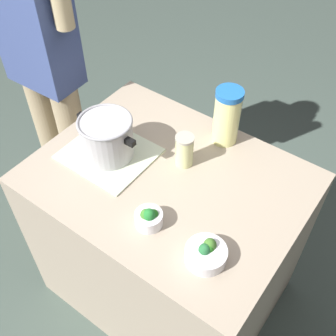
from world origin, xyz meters
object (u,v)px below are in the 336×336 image
object	(u,v)px
lemonade_pitcher	(227,116)
mason_jar	(184,150)
broccoli_bowl_front	(149,218)
person_cook	(45,68)
cooking_pot	(107,137)
broccoli_bowl_center	(206,253)

from	to	relation	value
lemonade_pitcher	mason_jar	size ratio (longest dim) A/B	1.79
broccoli_bowl_front	person_cook	xyz separation A→B (m)	(0.91, -0.36, 0.05)
lemonade_pitcher	mason_jar	distance (m)	0.23
cooking_pot	mason_jar	xyz separation A→B (m)	(-0.27, -0.14, -0.03)
cooking_pot	broccoli_bowl_front	xyz separation A→B (m)	(-0.34, 0.17, -0.06)
cooking_pot	mason_jar	bearing A→B (deg)	-152.83
lemonade_pitcher	broccoli_bowl_front	xyz separation A→B (m)	(-0.01, 0.53, -0.09)
lemonade_pitcher	mason_jar	world-z (taller)	lemonade_pitcher
mason_jar	broccoli_bowl_center	size ratio (longest dim) A/B	1.00
cooking_pot	lemonade_pitcher	size ratio (longest dim) A/B	1.14
broccoli_bowl_front	broccoli_bowl_center	xyz separation A→B (m)	(-0.24, -0.00, -0.00)
cooking_pot	broccoli_bowl_center	distance (m)	0.61
mason_jar	broccoli_bowl_front	bearing A→B (deg)	102.51
cooking_pot	lemonade_pitcher	bearing A→B (deg)	-133.07
cooking_pot	broccoli_bowl_center	bearing A→B (deg)	163.30
cooking_pot	broccoli_bowl_front	bearing A→B (deg)	153.15
cooking_pot	person_cook	world-z (taller)	person_cook
lemonade_pitcher	person_cook	size ratio (longest dim) A/B	0.14
broccoli_bowl_center	person_cook	bearing A→B (deg)	-17.67
cooking_pot	mason_jar	world-z (taller)	cooking_pot
broccoli_bowl_center	cooking_pot	bearing A→B (deg)	-16.70
mason_jar	person_cook	distance (m)	0.84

